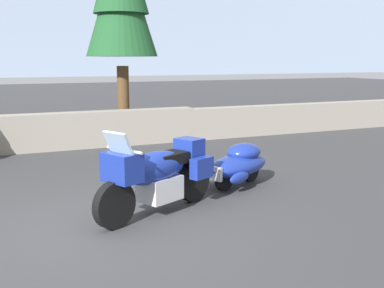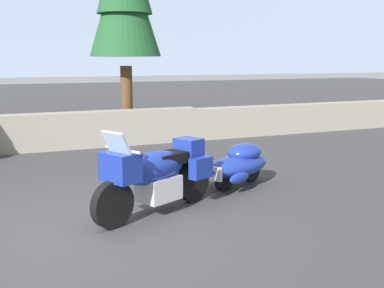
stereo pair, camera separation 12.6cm
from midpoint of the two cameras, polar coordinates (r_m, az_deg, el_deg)
The scene contains 4 objects.
ground_plane at distance 6.71m, azimuth -11.84°, elevation -9.87°, with size 80.00×80.00×0.00m, color #38383A.
stone_guard_wall at distance 12.42m, azimuth -18.91°, elevation 1.19°, with size 24.00×0.57×0.93m.
touring_motorcycle at distance 6.99m, azimuth -4.80°, elevation -3.54°, with size 2.14×1.33×1.33m.
car_shaped_trailer at distance 8.60m, azimuth 5.21°, elevation -2.37°, with size 2.14×1.28×0.76m.
Camera 1 is at (-1.29, -6.16, 2.29)m, focal length 44.12 mm.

